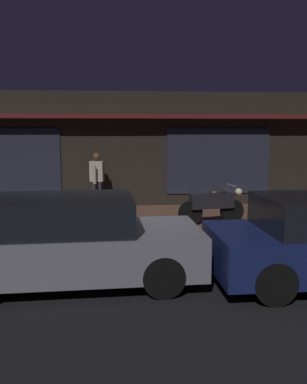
# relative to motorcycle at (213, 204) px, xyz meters

# --- Properties ---
(ground_plane) EXTENTS (60.00, 60.00, 0.00)m
(ground_plane) POSITION_rel_motorcycle_xyz_m (-2.42, -2.27, -0.65)
(ground_plane) COLOR black
(sidewalk_slab) EXTENTS (18.00, 4.00, 0.15)m
(sidewalk_slab) POSITION_rel_motorcycle_xyz_m (-2.42, 0.73, -0.57)
(sidewalk_slab) COLOR brown
(sidewalk_slab) RESTS_ON ground_plane
(storefront_building) EXTENTS (18.00, 3.30, 3.60)m
(storefront_building) POSITION_rel_motorcycle_xyz_m (-2.42, 4.12, 1.16)
(storefront_building) COLOR black
(storefront_building) RESTS_ON ground_plane
(motorcycle) EXTENTS (1.70, 0.58, 0.97)m
(motorcycle) POSITION_rel_motorcycle_xyz_m (0.00, 0.00, 0.00)
(motorcycle) COLOR black
(motorcycle) RESTS_ON sidewalk_slab
(person_bystander) EXTENTS (0.42, 0.62, 1.67)m
(person_bystander) POSITION_rel_motorcycle_xyz_m (-2.92, 2.04, 0.38)
(person_bystander) COLOR #28232D
(person_bystander) RESTS_ON sidewalk_slab
(parked_car_near) EXTENTS (4.16, 1.90, 1.42)m
(parked_car_near) POSITION_rel_motorcycle_xyz_m (-3.13, -3.46, 0.06)
(parked_car_near) COLOR black
(parked_car_near) RESTS_ON ground_plane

